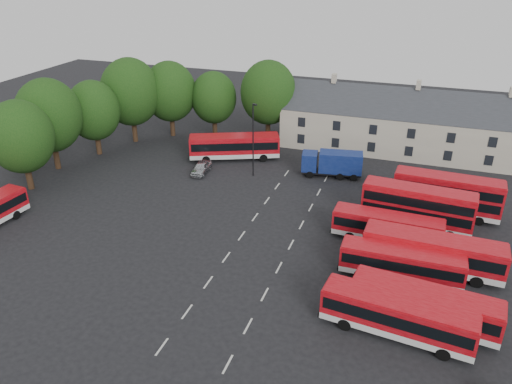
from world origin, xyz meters
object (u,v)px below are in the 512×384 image
at_px(bus_dd_south, 418,205).
at_px(lamppost, 253,138).
at_px(box_truck, 333,163).
at_px(bus_row_a, 398,314).
at_px(silver_car, 201,168).

bearing_deg(bus_dd_south, lamppost, 165.20).
bearing_deg(lamppost, box_truck, 17.90).
relative_size(bus_dd_south, box_truck, 1.44).
xyz_separation_m(bus_row_a, bus_dd_south, (0.46, 16.57, 0.66)).
distance_m(bus_row_a, silver_car, 33.61).
distance_m(box_truck, lamppost, 10.18).
bearing_deg(lamppost, bus_row_a, -50.71).
height_order(bus_dd_south, box_truck, bus_dd_south).
distance_m(bus_dd_south, lamppost, 20.79).
bearing_deg(silver_car, lamppost, 7.55).
bearing_deg(bus_dd_south, box_truck, 140.91).
xyz_separation_m(silver_car, lamppost, (6.39, 1.38, 4.16)).
distance_m(bus_row_a, bus_dd_south, 16.59).
height_order(bus_row_a, box_truck, box_truck).
xyz_separation_m(bus_dd_south, box_truck, (-10.30, 9.71, -0.71)).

